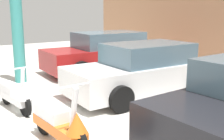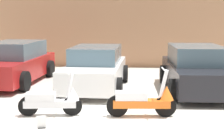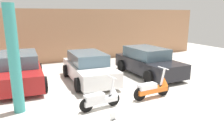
{
  "view_description": "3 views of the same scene",
  "coord_description": "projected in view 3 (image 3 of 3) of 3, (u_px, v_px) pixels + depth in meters",
  "views": [
    {
      "loc": [
        4.76,
        -1.0,
        2.18
      ],
      "look_at": [
        -0.09,
        2.4,
        0.93
      ],
      "focal_mm": 45.0,
      "sensor_mm": 36.0,
      "label": 1
    },
    {
      "loc": [
        0.65,
        -7.01,
        2.32
      ],
      "look_at": [
        -0.09,
        2.6,
        0.8
      ],
      "focal_mm": 55.0,
      "sensor_mm": 36.0,
      "label": 2
    },
    {
      "loc": [
        -3.88,
        -5.69,
        3.1
      ],
      "look_at": [
        -0.14,
        2.45,
        0.79
      ],
      "focal_mm": 35.0,
      "sensor_mm": 36.0,
      "label": 3
    }
  ],
  "objects": [
    {
      "name": "wall_back",
      "position": [
        75.0,
        35.0,
        14.52
      ],
      "size": [
        19.6,
        0.12,
        3.42
      ],
      "primitive_type": "cube",
      "color": "tan",
      "rests_on": "ground_plane"
    },
    {
      "name": "support_column_side",
      "position": [
        14.0,
        60.0,
        6.73
      ],
      "size": [
        0.35,
        0.35,
        3.42
      ],
      "primitive_type": "cylinder",
      "color": "teal",
      "rests_on": "ground_plane"
    },
    {
      "name": "car_rear_left",
      "position": [
        20.0,
        70.0,
        9.71
      ],
      "size": [
        2.19,
        4.28,
        1.43
      ],
      "rotation": [
        0.0,
        0.0,
        -1.62
      ],
      "color": "maroon",
      "rests_on": "ground_plane"
    },
    {
      "name": "scooter_front_right",
      "position": [
        154.0,
        88.0,
        8.24
      ],
      "size": [
        1.62,
        0.58,
        1.13
      ],
      "rotation": [
        0.0,
        0.0,
        0.07
      ],
      "color": "black",
      "rests_on": "ground_plane"
    },
    {
      "name": "placard_near_left_scooter",
      "position": [
        113.0,
        116.0,
        6.57
      ],
      "size": [
        0.2,
        0.16,
        0.26
      ],
      "rotation": [
        0.0,
        0.0,
        0.3
      ],
      "color": "black",
      "rests_on": "ground_plane"
    },
    {
      "name": "car_rear_center",
      "position": [
        89.0,
        68.0,
        10.26
      ],
      "size": [
        2.02,
        4.01,
        1.35
      ],
      "rotation": [
        0.0,
        0.0,
        -1.6
      ],
      "color": "white",
      "rests_on": "ground_plane"
    },
    {
      "name": "ground_plane",
      "position": [
        146.0,
        109.0,
        7.35
      ],
      "size": [
        28.0,
        28.0,
        0.0
      ],
      "primitive_type": "plane",
      "color": "silver"
    },
    {
      "name": "scooter_front_left",
      "position": [
        102.0,
        98.0,
        7.31
      ],
      "size": [
        1.49,
        0.54,
        1.04
      ],
      "rotation": [
        0.0,
        0.0,
        0.11
      ],
      "color": "black",
      "rests_on": "ground_plane"
    },
    {
      "name": "car_rear_right",
      "position": [
        148.0,
        62.0,
        11.38
      ],
      "size": [
        2.11,
        4.19,
        1.4
      ],
      "rotation": [
        0.0,
        0.0,
        -1.54
      ],
      "color": "black",
      "rests_on": "ground_plane"
    }
  ]
}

